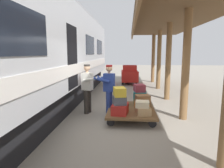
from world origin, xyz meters
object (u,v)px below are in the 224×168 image
at_px(suitcase_olive_duffel, 141,101).
at_px(suitcase_tan_vintage, 143,110).
at_px(suitcase_red_plastic, 120,109).
at_px(porter_in_overalls, 109,88).
at_px(luggage_cart, 131,110).
at_px(baggage_tug, 130,75).
at_px(porter_by_door, 88,87).
at_px(suitcase_teal_softside, 140,95).
at_px(train_car, 28,54).
at_px(suitcase_cream_canvas, 142,104).
at_px(suitcase_orange_carryall, 142,106).
at_px(suitcase_brown_leather, 143,99).
at_px(suitcase_maroon_trunk, 121,106).
at_px(suitcase_slate_roller, 119,100).
at_px(suitcase_yellow_case, 120,92).
at_px(suitcase_navy_fabric, 121,101).
at_px(suitcase_burgundy_valise, 139,88).

height_order(suitcase_olive_duffel, suitcase_tan_vintage, suitcase_olive_duffel).
distance_m(suitcase_red_plastic, porter_in_overalls, 1.01).
relative_size(luggage_cart, baggage_tug, 1.17).
bearing_deg(porter_by_door, suitcase_teal_softside, -176.13).
distance_m(suitcase_olive_duffel, porter_in_overalls, 1.25).
height_order(train_car, baggage_tug, train_car).
bearing_deg(porter_in_overalls, porter_by_door, -13.90).
xyz_separation_m(suitcase_red_plastic, suitcase_cream_canvas, (-0.65, 0.03, 0.17)).
xyz_separation_m(suitcase_orange_carryall, suitcase_brown_leather, (-0.02, -0.01, 0.23)).
height_order(suitcase_olive_duffel, suitcase_orange_carryall, suitcase_olive_duffel).
distance_m(suitcase_maroon_trunk, suitcase_red_plastic, 0.57).
bearing_deg(suitcase_cream_canvas, suitcase_slate_roller, -0.30).
xyz_separation_m(suitcase_yellow_case, suitcase_brown_leather, (-0.71, -0.59, -0.33)).
height_order(suitcase_cream_canvas, baggage_tug, baggage_tug).
bearing_deg(luggage_cart, train_car, -0.25).
relative_size(suitcase_maroon_trunk, suitcase_teal_softside, 1.14).
bearing_deg(suitcase_red_plastic, suitcase_maroon_trunk, -90.00).
relative_size(suitcase_olive_duffel, suitcase_red_plastic, 0.78).
height_order(suitcase_tan_vintage, suitcase_slate_roller, suitcase_slate_roller).
xyz_separation_m(suitcase_red_plastic, porter_in_overalls, (0.42, -0.78, 0.48)).
height_order(suitcase_orange_carryall, baggage_tug, baggage_tug).
relative_size(suitcase_maroon_trunk, suitcase_tan_vintage, 0.97).
bearing_deg(porter_in_overalls, suitcase_orange_carryall, 168.47).
bearing_deg(suitcase_olive_duffel, porter_in_overalls, 17.15).
bearing_deg(suitcase_navy_fabric, suitcase_brown_leather, 141.73).
bearing_deg(suitcase_red_plastic, suitcase_brown_leather, -140.48).
distance_m(suitcase_navy_fabric, suitcase_teal_softside, 0.69).
bearing_deg(suitcase_brown_leather, train_car, -0.04).
height_order(suitcase_maroon_trunk, suitcase_cream_canvas, suitcase_cream_canvas).
relative_size(suitcase_cream_canvas, suitcase_brown_leather, 0.91).
distance_m(suitcase_red_plastic, porter_by_door, 1.59).
relative_size(suitcase_navy_fabric, porter_in_overalls, 0.30).
relative_size(train_car, suitcase_maroon_trunk, 34.18).
distance_m(train_car, suitcase_burgundy_valise, 3.90).
distance_m(suitcase_orange_carryall, suitcase_slate_roller, 0.96).
distance_m(suitcase_cream_canvas, suitcase_slate_roller, 0.68).
xyz_separation_m(suitcase_tan_vintage, suitcase_brown_leather, (-0.02, -0.57, 0.22)).
xyz_separation_m(suitcase_orange_carryall, suitcase_teal_softside, (0.03, -0.53, 0.24)).
bearing_deg(train_car, suitcase_orange_carryall, 179.77).
distance_m(suitcase_teal_softside, suitcase_burgundy_valise, 0.25).
bearing_deg(suitcase_teal_softside, suitcase_slate_roller, 59.36).
height_order(train_car, suitcase_orange_carryall, train_car).
bearing_deg(suitcase_brown_leather, suitcase_orange_carryall, 27.62).
height_order(suitcase_maroon_trunk, suitcase_slate_roller, suitcase_slate_roller).
relative_size(suitcase_orange_carryall, suitcase_yellow_case, 1.36).
relative_size(suitcase_slate_roller, porter_by_door, 0.24).
xyz_separation_m(suitcase_teal_softside, porter_by_door, (1.81, 0.12, 0.28)).
distance_m(train_car, luggage_cart, 3.84).
distance_m(suitcase_navy_fabric, porter_by_door, 1.29).
distance_m(train_car, suitcase_olive_duffel, 4.11).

